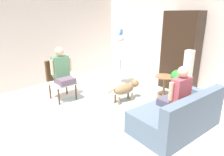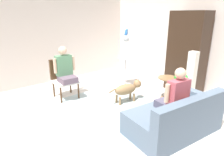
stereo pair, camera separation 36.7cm
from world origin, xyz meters
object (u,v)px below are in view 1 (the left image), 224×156
Objects in this scene: parrot at (121,32)px; armoire_cabinet at (181,51)px; person_on_couch at (178,92)px; bird_cage_stand at (121,57)px; round_end_table at (164,84)px; column_lamp at (187,77)px; armchair at (59,77)px; dog at (126,88)px; couch at (178,115)px; person_on_armchair at (62,69)px; potted_plant at (178,83)px.

armoire_cabinet is (1.36, 1.02, -0.51)m from parrot.
bird_cage_stand reaches higher than person_on_couch.
round_end_table is at bearing 129.23° from person_on_couch.
column_lamp is (0.50, 0.17, 0.27)m from round_end_table.
armchair is 1.08× the size of dog.
couch is 9.56× the size of parrot.
couch is 2.47m from armoire_cabinet.
armchair is 3.41m from armoire_cabinet.
column_lamp is (-0.49, 1.31, 0.35)m from couch.
person_on_couch is at bearing 16.27° from person_on_armchair.
person_on_armchair is 0.95× the size of dog.
dog is (1.18, 1.05, -0.47)m from person_on_armchair.
bird_cage_stand is 7.95× the size of parrot.
round_end_table is 0.39× the size of bird_cage_stand.
bird_cage_stand is (-2.46, 1.04, 0.57)m from couch.
bird_cage_stand is at bearing 81.91° from person_on_armchair.
column_lamp is 1.06m from armoire_cabinet.
round_end_table is 3.10× the size of parrot.
dog is 0.71× the size of column_lamp.
armchair is 3.00m from potted_plant.
bird_cage_stand is (-0.92, 0.79, 0.52)m from dog.
bird_cage_stand is at bearing -143.31° from armoire_cabinet.
parrot reaches higher than person_on_couch.
parrot is 1.77m from armoire_cabinet.
armchair reaches higher than couch.
potted_plant is 0.28m from column_lamp.
armoire_cabinet reaches higher than person_on_couch.
round_end_table is at bearing 131.23° from couch.
round_end_table is 1.91m from parrot.
parrot is (0.01, 0.00, 0.74)m from bird_cage_stand.
person_on_couch reaches higher than round_end_table.
person_on_armchair is 0.40× the size of armoire_cabinet.
round_end_table is 1.04m from dog.
column_lamp is (-0.44, 1.33, -0.10)m from person_on_couch.
dog is 2.01m from armoire_cabinet.
couch is at bearing -61.18° from potted_plant.
person_on_couch is at bearing 15.15° from armchair.
bird_cage_stand is (-2.41, 1.06, 0.12)m from person_on_couch.
armoire_cabinet is at bearing 116.52° from person_on_couch.
armoire_cabinet is (1.80, 2.85, 0.52)m from armchair.
bird_cage_stand is at bearing -173.51° from potted_plant.
couch is at bearing -69.34° from column_lamp.
bird_cage_stand is 1.91× the size of potted_plant.
armchair is 0.46× the size of armoire_cabinet.
armoire_cabinet is at bearing 57.75° from armchair.
person_on_couch is 0.63× the size of column_lamp.
parrot is 0.24× the size of potted_plant.
person_on_armchair reaches higher than potted_plant.
person_on_armchair is 3.07m from column_lamp.
armoire_cabinet is (-0.60, 0.76, 0.45)m from column_lamp.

